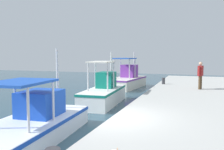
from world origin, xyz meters
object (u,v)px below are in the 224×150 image
at_px(fishing_boat_second, 32,124).
at_px(fishing_boat_third, 104,93).
at_px(fishing_boat_fourth, 127,80).
at_px(fisherman_standing, 200,74).
at_px(mooring_bollard_third, 163,81).

xyz_separation_m(fishing_boat_second, fishing_boat_third, (6.52, -0.13, 0.12)).
distance_m(fishing_boat_third, fishing_boat_fourth, 7.53).
distance_m(fishing_boat_second, fisherman_standing, 10.80).
height_order(fishing_boat_second, mooring_bollard_third, fishing_boat_second).
height_order(fishing_boat_third, mooring_bollard_third, fishing_boat_third).
bearing_deg(fishing_boat_second, fishing_boat_third, -1.11).
xyz_separation_m(fishing_boat_fourth, mooring_bollard_third, (-2.85, -3.59, 0.33)).
xyz_separation_m(fisherman_standing, mooring_bollard_third, (1.99, 2.52, -0.72)).
bearing_deg(fishing_boat_second, fishing_boat_fourth, 2.22).
xyz_separation_m(fishing_boat_third, fishing_boat_fourth, (7.50, 0.67, 0.02)).
height_order(fishing_boat_second, fishing_boat_fourth, fishing_boat_fourth).
bearing_deg(fishing_boat_fourth, mooring_bollard_third, -128.48).
distance_m(fishing_boat_fourth, mooring_bollard_third, 4.59).
bearing_deg(fishing_boat_fourth, fishing_boat_second, -177.78).
height_order(fishing_boat_fourth, mooring_bollard_third, fishing_boat_fourth).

